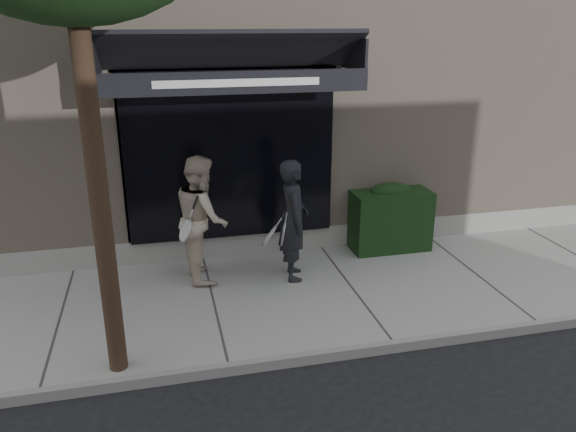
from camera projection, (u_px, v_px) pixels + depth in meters
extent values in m
plane|color=black|center=(350.00, 293.00, 8.21)|extent=(80.00, 80.00, 0.00)
cube|color=gray|center=(351.00, 290.00, 8.19)|extent=(20.00, 3.00, 0.12)
cube|color=gray|center=(394.00, 346.00, 6.77)|extent=(20.00, 0.10, 0.14)
cube|color=tan|center=(276.00, 71.00, 11.88)|extent=(14.00, 7.00, 5.50)
cube|color=gray|center=(318.00, 236.00, 9.69)|extent=(14.02, 0.42, 0.50)
cube|color=black|center=(230.00, 155.00, 8.71)|extent=(3.20, 0.30, 2.60)
cube|color=gray|center=(124.00, 158.00, 8.49)|extent=(0.08, 0.40, 2.60)
cube|color=gray|center=(326.00, 148.00, 9.19)|extent=(0.08, 0.40, 2.60)
cube|color=gray|center=(225.00, 65.00, 8.40)|extent=(3.36, 0.40, 0.12)
cube|color=black|center=(231.00, 50.00, 7.67)|extent=(3.60, 1.03, 0.55)
cube|color=black|center=(238.00, 83.00, 7.34)|extent=(3.60, 0.05, 0.30)
cube|color=white|center=(238.00, 83.00, 7.31)|extent=(2.20, 0.01, 0.10)
cube|color=black|center=(96.00, 58.00, 7.30)|extent=(0.04, 1.00, 0.45)
cube|color=black|center=(354.00, 54.00, 8.08)|extent=(0.04, 1.00, 0.45)
cube|color=black|center=(389.00, 220.00, 9.39)|extent=(1.30, 0.70, 1.00)
ellipsoid|color=black|center=(391.00, 191.00, 9.23)|extent=(0.71, 0.38, 0.27)
cylinder|color=black|center=(96.00, 170.00, 5.52)|extent=(0.20, 0.20, 4.80)
imported|color=black|center=(293.00, 220.00, 8.18)|extent=(0.51, 0.71, 1.81)
torus|color=silver|center=(283.00, 233.00, 7.82)|extent=(0.15, 0.31, 0.30)
cylinder|color=silver|center=(283.00, 233.00, 7.82)|extent=(0.11, 0.27, 0.27)
cylinder|color=silver|center=(283.00, 233.00, 7.82)|extent=(0.18, 0.06, 0.05)
cylinder|color=black|center=(283.00, 233.00, 7.82)|extent=(0.20, 0.08, 0.06)
torus|color=silver|center=(269.00, 236.00, 7.75)|extent=(0.27, 0.35, 0.27)
cylinder|color=silver|center=(269.00, 236.00, 7.75)|extent=(0.23, 0.30, 0.23)
cylinder|color=silver|center=(269.00, 236.00, 7.75)|extent=(0.16, 0.07, 0.11)
cylinder|color=black|center=(269.00, 236.00, 7.75)|extent=(0.19, 0.09, 0.14)
imported|color=beige|center=(202.00, 218.00, 8.19)|extent=(0.78, 0.97, 1.86)
torus|color=silver|center=(185.00, 230.00, 7.82)|extent=(0.22, 0.33, 0.29)
cylinder|color=silver|center=(185.00, 230.00, 7.82)|extent=(0.18, 0.29, 0.25)
cylinder|color=silver|center=(185.00, 230.00, 7.82)|extent=(0.17, 0.07, 0.09)
cylinder|color=black|center=(185.00, 230.00, 7.82)|extent=(0.20, 0.08, 0.11)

